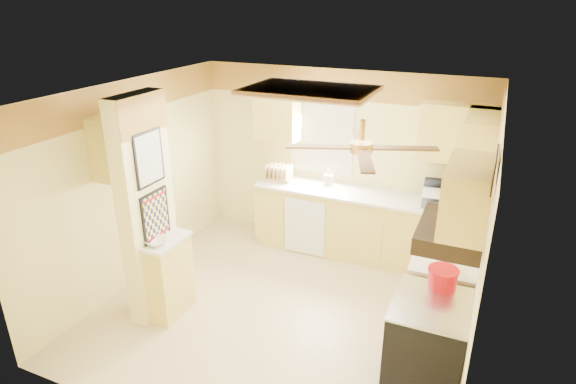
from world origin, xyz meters
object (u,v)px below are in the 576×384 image
at_px(stove, 426,345).
at_px(microwave, 445,195).
at_px(bowl, 156,242).
at_px(dutch_oven, 443,278).
at_px(kettle, 445,254).

height_order(stove, microwave, microwave).
xyz_separation_m(stove, bowl, (-2.83, -0.13, 0.51)).
bearing_deg(dutch_oven, kettle, 93.76).
height_order(microwave, kettle, microwave).
relative_size(stove, dutch_oven, 3.30).
bearing_deg(kettle, microwave, 97.02).
distance_m(stove, dutch_oven, 0.62).
xyz_separation_m(bowl, dutch_oven, (2.87, 0.42, 0.04)).
bearing_deg(stove, bowl, -177.38).
bearing_deg(stove, microwave, 94.43).
bearing_deg(bowl, microwave, 40.37).
xyz_separation_m(microwave, dutch_oven, (0.21, -1.84, -0.08)).
distance_m(microwave, dutch_oven, 1.85).
bearing_deg(dutch_oven, stove, -97.79).
relative_size(microwave, dutch_oven, 1.92).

